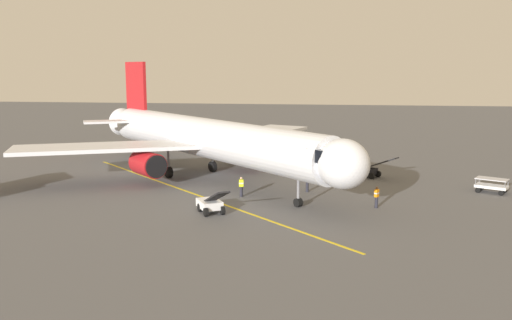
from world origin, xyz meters
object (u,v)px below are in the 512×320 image
object	(u,v)px
airplane	(205,139)
baggage_cart_portside	(492,185)
ground_crew_marshaller	(377,197)
belt_loader_near_nose	(367,170)
belt_loader_starboard_side	(211,204)
ground_crew_loader	(241,186)
ground_crew_wing_walker	(307,182)

from	to	relation	value
airplane	baggage_cart_portside	distance (m)	26.56
airplane	ground_crew_marshaller	xyz separation A→B (m)	(-15.86, 9.16, -3.12)
airplane	ground_crew_marshaller	world-z (taller)	airplane
belt_loader_near_nose	belt_loader_starboard_side	size ratio (longest dim) A/B	0.99
ground_crew_loader	baggage_cart_portside	world-z (taller)	ground_crew_loader
airplane	ground_crew_wing_walker	world-z (taller)	airplane
baggage_cart_portside	belt_loader_starboard_side	size ratio (longest dim) A/B	0.65
airplane	ground_crew_loader	xyz separation A→B (m)	(-4.78, 6.96, -3.12)
airplane	belt_loader_starboard_side	xyz separation A→B (m)	(-3.37, 12.43, -3.29)
ground_crew_marshaller	belt_loader_near_nose	bearing A→B (deg)	-90.07
ground_crew_marshaller	baggage_cart_portside	bearing A→B (deg)	-146.91
belt_loader_near_nose	baggage_cart_portside	distance (m)	11.76
airplane	ground_crew_marshaller	distance (m)	18.58
airplane	ground_crew_wing_walker	bearing A→B (deg)	157.23
airplane	ground_crew_marshaller	size ratio (longest dim) A/B	19.37
ground_crew_marshaller	ground_crew_loader	distance (m)	11.29
airplane	ground_crew_loader	distance (m)	9.00
baggage_cart_portside	belt_loader_starboard_side	distance (m)	24.98
ground_crew_marshaller	baggage_cart_portside	xyz separation A→B (m)	(-10.38, -6.76, -0.23)
ground_crew_wing_walker	belt_loader_starboard_side	size ratio (longest dim) A/B	0.38
belt_loader_near_nose	ground_crew_marshaller	bearing A→B (deg)	89.93
ground_crew_marshaller	ground_crew_wing_walker	world-z (taller)	same
ground_crew_wing_walker	belt_loader_near_nose	xyz separation A→B (m)	(-5.64, -7.45, -0.17)
ground_crew_loader	baggage_cart_portside	distance (m)	21.94
ground_crew_wing_walker	baggage_cart_portside	distance (m)	16.12
ground_crew_wing_walker	ground_crew_loader	size ratio (longest dim) A/B	1.00
belt_loader_starboard_side	airplane	bearing A→B (deg)	-74.84
airplane	ground_crew_loader	size ratio (longest dim) A/B	19.37
belt_loader_starboard_side	ground_crew_wing_walker	bearing A→B (deg)	-130.20
ground_crew_marshaller	belt_loader_starboard_side	bearing A→B (deg)	14.65
ground_crew_wing_walker	belt_loader_starboard_side	distance (m)	10.64
belt_loader_near_nose	baggage_cart_portside	size ratio (longest dim) A/B	1.52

